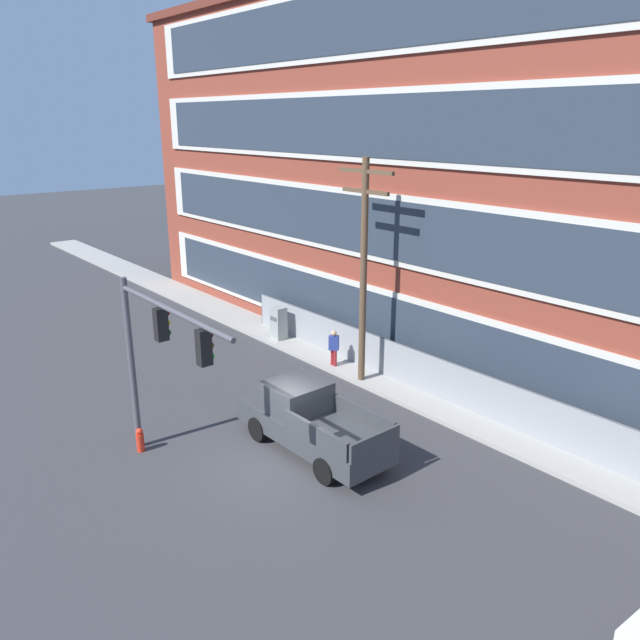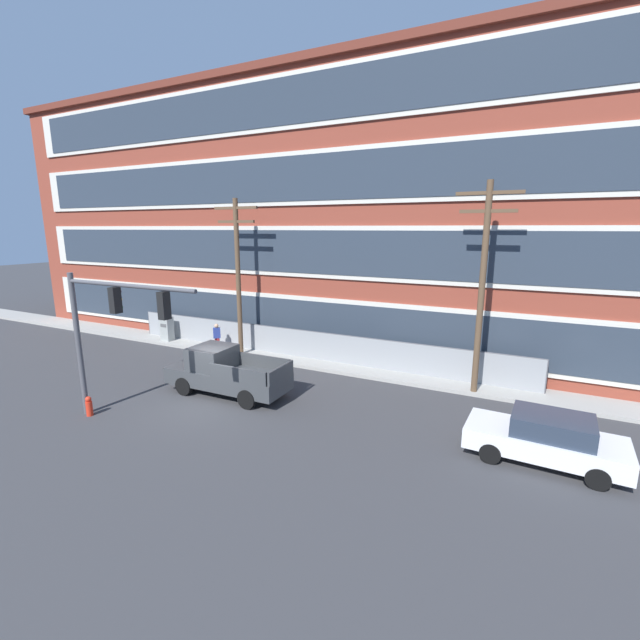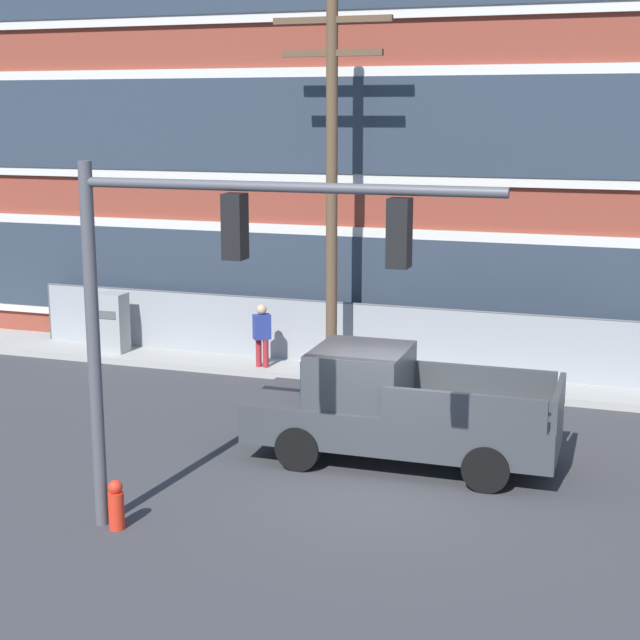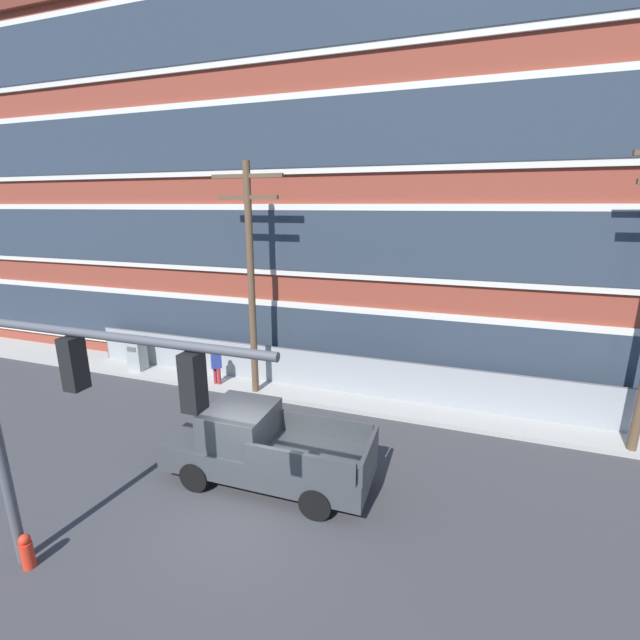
# 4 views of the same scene
# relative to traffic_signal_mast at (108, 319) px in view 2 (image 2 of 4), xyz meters

# --- Properties ---
(ground_plane) EXTENTS (160.00, 160.00, 0.00)m
(ground_plane) POSITION_rel_traffic_signal_mast_xyz_m (1.77, 2.98, -3.96)
(ground_plane) COLOR #38383A
(sidewalk_building_side) EXTENTS (80.00, 2.00, 0.16)m
(sidewalk_building_side) POSITION_rel_traffic_signal_mast_xyz_m (1.77, 9.52, -3.88)
(sidewalk_building_side) COLOR #9E9B93
(sidewalk_building_side) RESTS_ON ground
(brick_mill_building) EXTENTS (40.97, 9.36, 15.49)m
(brick_mill_building) POSITION_rel_traffic_signal_mast_xyz_m (-0.20, 14.90, 3.80)
(brick_mill_building) COLOR brown
(brick_mill_building) RESTS_ON ground
(chain_link_fence) EXTENTS (23.55, 0.06, 1.69)m
(chain_link_fence) POSITION_rel_traffic_signal_mast_xyz_m (2.46, 9.85, -3.09)
(chain_link_fence) COLOR gray
(chain_link_fence) RESTS_ON ground
(traffic_signal_mast) EXTENTS (6.08, 0.43, 5.51)m
(traffic_signal_mast) POSITION_rel_traffic_signal_mast_xyz_m (0.00, 0.00, 0.00)
(traffic_signal_mast) COLOR #4C4C51
(traffic_signal_mast) RESTS_ON ground
(pickup_truck_dark_grey) EXTENTS (5.57, 2.12, 2.06)m
(pickup_truck_dark_grey) POSITION_rel_traffic_signal_mast_xyz_m (1.72, 4.05, -2.99)
(pickup_truck_dark_grey) COLOR #383A3D
(pickup_truck_dark_grey) RESTS_ON ground
(sedan_white) EXTENTS (4.60, 2.10, 1.56)m
(sedan_white) POSITION_rel_traffic_signal_mast_xyz_m (14.12, 4.01, -3.16)
(sedan_white) COLOR silver
(sedan_white) RESTS_ON ground
(utility_pole_near_corner) EXTENTS (2.70, 0.26, 8.62)m
(utility_pole_near_corner) POSITION_rel_traffic_signal_mast_xyz_m (-1.01, 8.83, 0.86)
(utility_pole_near_corner) COLOR brown
(utility_pole_near_corner) RESTS_ON ground
(utility_pole_midblock) EXTENTS (2.57, 0.26, 8.95)m
(utility_pole_midblock) POSITION_rel_traffic_signal_mast_xyz_m (11.45, 8.79, 1.01)
(utility_pole_midblock) COLOR brown
(utility_pole_midblock) RESTS_ON ground
(electrical_cabinet) EXTENTS (0.67, 0.57, 1.68)m
(electrical_cabinet) POSITION_rel_traffic_signal_mast_xyz_m (-6.94, 9.15, -3.12)
(electrical_cabinet) COLOR #939993
(electrical_cabinet) RESTS_ON ground
(pedestrian_near_cabinet) EXTENTS (0.46, 0.44, 1.69)m
(pedestrian_near_cabinet) POSITION_rel_traffic_signal_mast_xyz_m (-2.79, 8.93, -2.98)
(pedestrian_near_cabinet) COLOR maroon
(pedestrian_near_cabinet) RESTS_ON ground
(fire_hydrant) EXTENTS (0.24, 0.24, 0.78)m
(fire_hydrant) POSITION_rel_traffic_signal_mast_xyz_m (-1.53, -0.09, -3.57)
(fire_hydrant) COLOR red
(fire_hydrant) RESTS_ON ground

